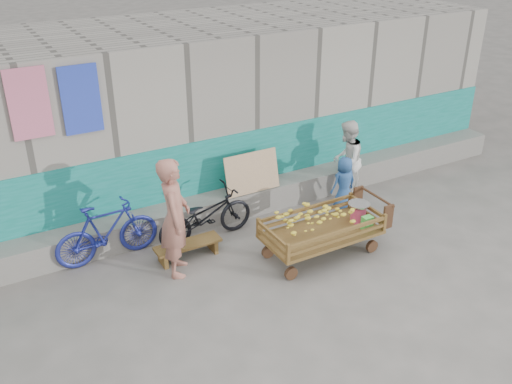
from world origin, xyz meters
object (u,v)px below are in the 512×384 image
bicycle_blue (107,232)px  child (344,183)px  woman (346,160)px  bicycle_dark (205,216)px  bench (188,247)px  banana_cart (320,223)px  vendor_man (175,217)px

bicycle_blue → child: bearing=-97.3°
woman → bicycle_dark: size_ratio=0.90×
woman → bench: bearing=-27.4°
banana_cart → bench: 2.05m
vendor_man → bicycle_blue: size_ratio=1.15×
vendor_man → banana_cart: bearing=-84.3°
banana_cart → bicycle_dark: 1.85m
bench → bicycle_blue: 1.24m
vendor_man → bicycle_blue: bearing=67.9°
woman → bicycle_blue: size_ratio=0.93×
child → bicycle_blue: 4.16m
banana_cart → woman: size_ratio=1.33×
banana_cart → vendor_man: size_ratio=1.08×
banana_cart → bicycle_blue: size_ratio=1.24×
banana_cart → bench: size_ratio=1.90×
vendor_man → bicycle_blue: vendor_man is taller
bench → bicycle_blue: bearing=152.0°
woman → bicycle_blue: 4.43m
bench → bicycle_blue: bicycle_blue is taller
bench → vendor_man: size_ratio=0.57×
woman → child: 0.50m
woman → child: woman is taller
bench → child: 3.09m
banana_cart → vendor_man: (-2.06, 0.68, 0.34)m
banana_cart → woman: woman is taller
vendor_man → bicycle_blue: 1.22m
child → bicycle_dark: size_ratio=0.59×
vendor_man → bicycle_dark: bearing=-26.3°
bicycle_blue → vendor_man: bearing=-137.6°
bicycle_dark → vendor_man: bearing=127.0°
vendor_man → bicycle_blue: (-0.79, 0.82, -0.43)m
bench → woman: 3.43m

